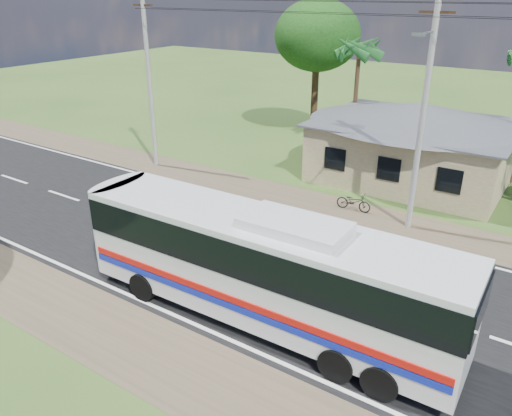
% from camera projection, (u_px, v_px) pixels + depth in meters
% --- Properties ---
extents(ground, '(120.00, 120.00, 0.00)m').
position_uv_depth(ground, '(280.00, 268.00, 19.76)').
color(ground, '#304D1B').
rests_on(ground, ground).
extents(road, '(120.00, 16.00, 0.03)m').
position_uv_depth(road, '(280.00, 268.00, 19.76)').
color(road, black).
rests_on(road, ground).
extents(house, '(12.40, 10.00, 5.00)m').
position_uv_depth(house, '(415.00, 134.00, 28.09)').
color(house, '#C7B785').
rests_on(house, ground).
extents(utility_poles, '(32.80, 2.22, 11.00)m').
position_uv_depth(utility_poles, '(417.00, 102.00, 21.02)').
color(utility_poles, '#9E9E99').
rests_on(utility_poles, ground).
extents(palm_far, '(2.80, 2.80, 7.70)m').
position_uv_depth(palm_far, '(359.00, 49.00, 31.28)').
color(palm_far, '#47301E').
rests_on(palm_far, ground).
extents(tree_behind_house, '(6.00, 6.00, 9.61)m').
position_uv_depth(tree_behind_house, '(317.00, 36.00, 34.65)').
color(tree_behind_house, '#47301E').
rests_on(tree_behind_house, ground).
extents(coach_bus, '(12.80, 2.97, 3.96)m').
position_uv_depth(coach_bus, '(264.00, 261.00, 15.72)').
color(coach_bus, silver).
rests_on(coach_bus, ground).
extents(motorcycle, '(1.79, 0.70, 0.92)m').
position_uv_depth(motorcycle, '(354.00, 202.00, 24.71)').
color(motorcycle, black).
rests_on(motorcycle, ground).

